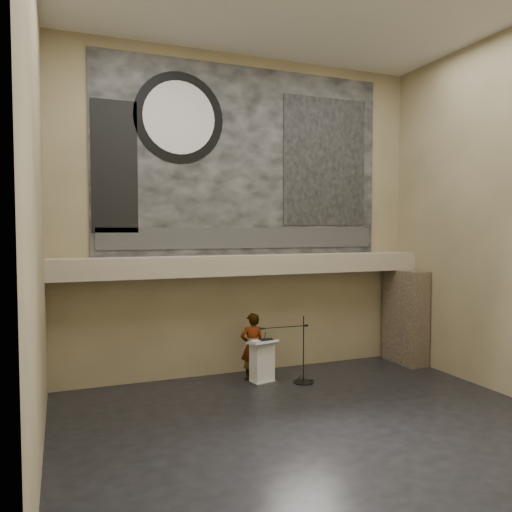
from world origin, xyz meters
name	(u,v)px	position (x,y,z in m)	size (l,w,h in m)	color
floor	(315,424)	(0.00, 0.00, 0.00)	(10.00, 10.00, 0.00)	black
wall_back	(245,216)	(0.00, 4.00, 4.25)	(10.00, 0.02, 8.50)	#786B4C
wall_front	(474,198)	(0.00, -4.00, 4.25)	(10.00, 0.02, 8.50)	#786B4C
wall_left	(36,206)	(-5.00, 0.00, 4.25)	(0.02, 8.00, 8.50)	#786B4C
wall_right	(507,213)	(5.00, 0.00, 4.25)	(0.02, 8.00, 8.50)	#786B4C
soffit	(250,265)	(0.00, 3.60, 2.95)	(10.00, 0.80, 0.50)	gray
sprinkler_left	(192,278)	(-1.60, 3.55, 2.67)	(0.04, 0.04, 0.06)	#B2893D
sprinkler_right	(315,273)	(1.90, 3.55, 2.67)	(0.04, 0.04, 0.06)	#B2893D
banner	(245,161)	(0.00, 3.97, 5.70)	(8.00, 0.05, 5.00)	black
banner_text_strip	(246,238)	(0.00, 3.93, 3.65)	(7.76, 0.02, 0.55)	#2D2D2D
banner_clock_rim	(179,118)	(-1.80, 3.93, 6.70)	(2.30, 2.30, 0.02)	black
banner_clock_face	(179,118)	(-1.80, 3.91, 6.70)	(1.84, 1.84, 0.02)	silver
banner_building_print	(325,162)	(2.40, 3.93, 5.80)	(2.60, 0.02, 3.60)	black
banner_brick_print	(114,167)	(-3.40, 3.93, 5.40)	(1.10, 0.02, 3.20)	black
stone_pier	(405,316)	(4.65, 3.15, 1.35)	(0.60, 1.40, 2.70)	#423529
lectern	(262,362)	(0.00, 2.79, 0.55)	(0.77, 0.62, 1.13)	silver
binder	(267,340)	(0.11, 2.75, 1.12)	(0.32, 0.26, 0.04)	black
papers	(256,341)	(-0.16, 2.77, 1.10)	(0.21, 0.29, 0.01)	silver
speaker_person	(252,346)	(-0.10, 3.20, 0.87)	(0.63, 0.42, 1.74)	white
mic_stand	(302,373)	(0.98, 2.51, 0.25)	(1.43, 0.52, 1.70)	black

